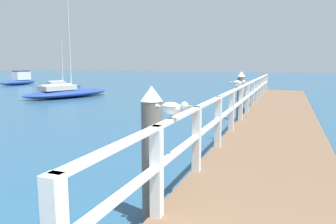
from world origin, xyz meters
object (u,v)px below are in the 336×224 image
object	(u,v)px
boat_5	(61,86)
dock_piling_near	(152,154)
seagull_background	(238,83)
seagull_foreground	(172,108)
boat_1	(19,80)
dock_piling_far	(241,96)
boat_4	(67,92)

from	to	relation	value
boat_5	dock_piling_near	bearing A→B (deg)	-33.80
boat_5	seagull_background	bearing A→B (deg)	-24.21
seagull_foreground	boat_1	size ratio (longest dim) A/B	0.11
dock_piling_near	seagull_foreground	xyz separation A→B (m)	(0.39, -0.28, 0.69)
dock_piling_near	boat_1	distance (m)	31.91
dock_piling_far	dock_piling_near	bearing A→B (deg)	-90.00
seagull_background	boat_5	xyz separation A→B (m)	(-16.76, 13.18, -1.36)
dock_piling_far	boat_5	world-z (taller)	boat_5
boat_1	boat_5	distance (m)	8.19
boat_4	seagull_background	bearing A→B (deg)	-13.96
dock_piling_near	boat_1	size ratio (longest dim) A/B	0.43
dock_piling_far	seagull_foreground	world-z (taller)	dock_piling_far
dock_piling_near	dock_piling_far	world-z (taller)	same
seagull_foreground	seagull_background	size ratio (longest dim) A/B	1.02
boat_5	boat_4	bearing A→B (deg)	-33.63
boat_4	boat_5	xyz separation A→B (m)	(-4.77, 5.22, -0.06)
boat_1	boat_4	xyz separation A→B (m)	(12.38, -8.24, -0.15)
dock_piling_near	boat_4	xyz separation A→B (m)	(-11.60, 12.81, -0.61)
boat_1	seagull_foreground	bearing A→B (deg)	-38.99
boat_1	boat_5	world-z (taller)	boat_5
seagull_foreground	seagull_background	distance (m)	5.14
seagull_background	seagull_foreground	bearing A→B (deg)	17.33
dock_piling_near	seagull_foreground	distance (m)	0.84
dock_piling_near	boat_5	world-z (taller)	boat_5
boat_4	boat_5	bearing A→B (deg)	152.00
boat_4	dock_piling_near	bearing A→B (deg)	-28.25
dock_piling_near	boat_4	size ratio (longest dim) A/B	0.26
dock_piling_far	boat_5	size ratio (longest dim) A/B	0.44
dock_piling_near	boat_5	distance (m)	24.37
dock_piling_near	seagull_background	size ratio (longest dim) A/B	3.97
dock_piling_far	seagull_foreground	distance (m)	8.63
seagull_background	boat_1	world-z (taller)	seagull_background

